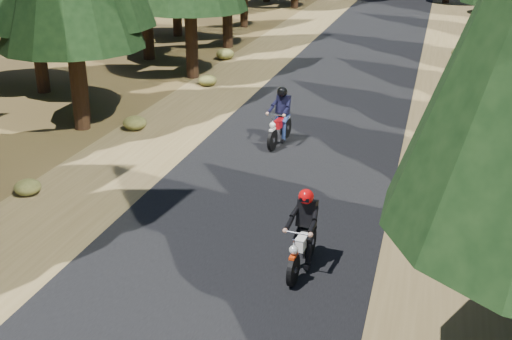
{
  "coord_description": "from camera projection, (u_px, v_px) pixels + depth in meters",
  "views": [
    {
      "loc": [
        3.72,
        -11.64,
        6.54
      ],
      "look_at": [
        0.0,
        1.5,
        1.1
      ],
      "focal_mm": 45.0,
      "sensor_mm": 36.0,
      "label": 1
    }
  ],
  "objects": [
    {
      "name": "rider_lead",
      "position": [
        302.0,
        245.0,
        12.5
      ],
      "size": [
        0.69,
        1.89,
        1.66
      ],
      "rotation": [
        0.0,
        0.0,
        3.07
      ],
      "color": "white",
      "rests_on": "road"
    },
    {
      "name": "road",
      "position": [
        289.0,
        162.0,
        18.23
      ],
      "size": [
        6.0,
        100.0,
        0.01
      ],
      "primitive_type": "cube",
      "color": "black",
      "rests_on": "ground"
    },
    {
      "name": "ground",
      "position": [
        237.0,
        242.0,
        13.76
      ],
      "size": [
        120.0,
        120.0,
        0.0
      ],
      "primitive_type": "plane",
      "color": "#423217",
      "rests_on": "ground"
    },
    {
      "name": "shoulder_r",
      "position": [
        458.0,
        179.0,
        17.07
      ],
      "size": [
        3.2,
        100.0,
        0.01
      ],
      "primitive_type": "cube",
      "color": "brown",
      "rests_on": "ground"
    },
    {
      "name": "understory_shrubs",
      "position": [
        374.0,
        135.0,
        19.63
      ],
      "size": [
        15.24,
        31.84,
        0.65
      ],
      "color": "#474C1E",
      "rests_on": "ground"
    },
    {
      "name": "shoulder_l",
      "position": [
        141.0,
        147.0,
        19.4
      ],
      "size": [
        3.2,
        100.0,
        0.01
      ],
      "primitive_type": "cube",
      "color": "brown",
      "rests_on": "ground"
    },
    {
      "name": "rider_follow",
      "position": [
        280.0,
        126.0,
        19.46
      ],
      "size": [
        0.79,
        2.01,
        1.75
      ],
      "rotation": [
        0.0,
        0.0,
        3.04
      ],
      "color": "#9B0A10",
      "rests_on": "road"
    }
  ]
}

